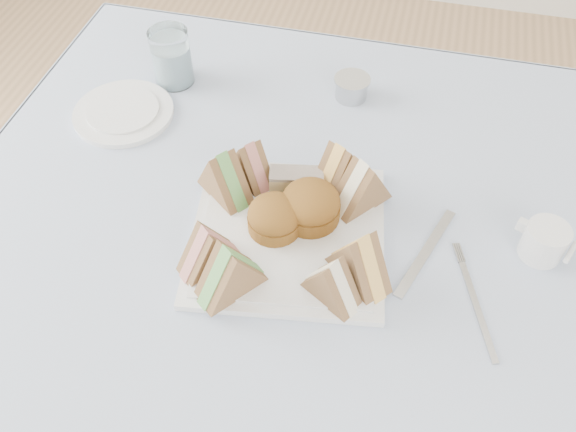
% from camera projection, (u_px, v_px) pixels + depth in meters
% --- Properties ---
extents(floor, '(4.00, 4.00, 0.00)m').
position_uv_depth(floor, '(273.00, 404.00, 1.54)').
color(floor, '#9E7751').
rests_on(floor, ground).
extents(table, '(0.90, 0.90, 0.74)m').
position_uv_depth(table, '(269.00, 331.00, 1.26)').
color(table, brown).
rests_on(table, floor).
extents(tablecloth, '(1.02, 1.02, 0.01)m').
position_uv_depth(tablecloth, '(264.00, 215.00, 0.97)').
color(tablecloth, silver).
rests_on(tablecloth, table).
extents(serving_plate, '(0.33, 0.33, 0.01)m').
position_uv_depth(serving_plate, '(288.00, 234.00, 0.93)').
color(serving_plate, white).
rests_on(serving_plate, tablecloth).
extents(sandwich_fl_a, '(0.09, 0.10, 0.08)m').
position_uv_depth(sandwich_fl_a, '(208.00, 247.00, 0.86)').
color(sandwich_fl_a, brown).
rests_on(sandwich_fl_a, serving_plate).
extents(sandwich_fl_b, '(0.10, 0.11, 0.09)m').
position_uv_depth(sandwich_fl_b, '(230.00, 269.00, 0.83)').
color(sandwich_fl_b, brown).
rests_on(sandwich_fl_b, serving_plate).
extents(sandwich_fr_a, '(0.11, 0.10, 0.09)m').
position_uv_depth(sandwich_fr_a, '(360.00, 257.00, 0.84)').
color(sandwich_fr_a, brown).
rests_on(sandwich_fr_a, serving_plate).
extents(sandwich_fr_b, '(0.09, 0.08, 0.08)m').
position_uv_depth(sandwich_fr_b, '(332.00, 280.00, 0.83)').
color(sandwich_fr_b, brown).
rests_on(sandwich_fr_b, serving_plate).
extents(sandwich_bl_a, '(0.11, 0.10, 0.09)m').
position_uv_depth(sandwich_bl_a, '(224.00, 174.00, 0.95)').
color(sandwich_bl_a, brown).
rests_on(sandwich_bl_a, serving_plate).
extents(sandwich_bl_b, '(0.09, 0.09, 0.08)m').
position_uv_depth(sandwich_bl_b, '(251.00, 161.00, 0.97)').
color(sandwich_bl_b, brown).
rests_on(sandwich_bl_b, serving_plate).
extents(sandwich_br_a, '(0.10, 0.11, 0.09)m').
position_uv_depth(sandwich_br_a, '(362.00, 183.00, 0.93)').
color(sandwich_br_a, brown).
rests_on(sandwich_br_a, serving_plate).
extents(sandwich_br_b, '(0.09, 0.11, 0.09)m').
position_uv_depth(sandwich_br_b, '(339.00, 166.00, 0.96)').
color(sandwich_br_b, brown).
rests_on(sandwich_br_b, serving_plate).
extents(scone_left, '(0.09, 0.09, 0.06)m').
position_uv_depth(scone_left, '(274.00, 217.00, 0.91)').
color(scone_left, brown).
rests_on(scone_left, serving_plate).
extents(scone_right, '(0.12, 0.12, 0.06)m').
position_uv_depth(scone_right, '(310.00, 205.00, 0.92)').
color(scone_right, brown).
rests_on(scone_right, serving_plate).
extents(pastry_slice, '(0.09, 0.05, 0.04)m').
position_uv_depth(pastry_slice, '(296.00, 181.00, 0.97)').
color(pastry_slice, tan).
rests_on(pastry_slice, serving_plate).
extents(side_plate, '(0.24, 0.24, 0.01)m').
position_uv_depth(side_plate, '(124.00, 113.00, 1.12)').
color(side_plate, white).
rests_on(side_plate, tablecloth).
extents(water_glass, '(0.10, 0.10, 0.11)m').
position_uv_depth(water_glass, '(172.00, 57.00, 1.14)').
color(water_glass, white).
rests_on(water_glass, tablecloth).
extents(tea_strainer, '(0.08, 0.08, 0.04)m').
position_uv_depth(tea_strainer, '(351.00, 89.00, 1.14)').
color(tea_strainer, '#B2B2B2').
rests_on(tea_strainer, tablecloth).
extents(knife, '(0.08, 0.18, 0.00)m').
position_uv_depth(knife, '(426.00, 252.00, 0.92)').
color(knife, '#B2B2B2').
rests_on(knife, tablecloth).
extents(fork, '(0.06, 0.16, 0.00)m').
position_uv_depth(fork, '(478.00, 310.00, 0.85)').
color(fork, '#B2B2B2').
rests_on(fork, tablecloth).
extents(creamer_jug, '(0.08, 0.08, 0.06)m').
position_uv_depth(creamer_jug, '(544.00, 242.00, 0.90)').
color(creamer_jug, white).
rests_on(creamer_jug, tablecloth).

